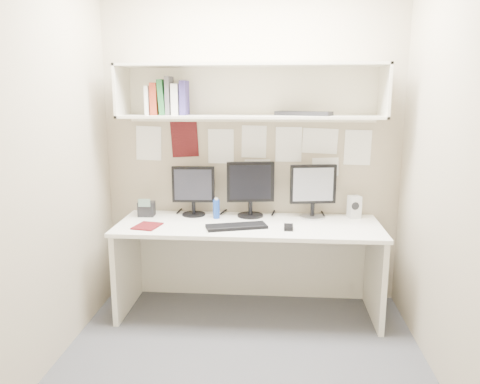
# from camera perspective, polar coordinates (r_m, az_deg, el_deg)

# --- Properties ---
(floor) EXTENTS (2.40, 2.00, 0.01)m
(floor) POSITION_cam_1_polar(r_m,az_deg,el_deg) (3.27, 0.29, -19.39)
(floor) COLOR #434448
(floor) RESTS_ON ground
(wall_back) EXTENTS (2.40, 0.02, 2.60)m
(wall_back) POSITION_cam_1_polar(r_m,az_deg,el_deg) (3.82, 1.42, 5.87)
(wall_back) COLOR tan
(wall_back) RESTS_ON ground
(wall_front) EXTENTS (2.40, 0.02, 2.60)m
(wall_front) POSITION_cam_1_polar(r_m,az_deg,el_deg) (1.85, -1.96, -0.63)
(wall_front) COLOR tan
(wall_front) RESTS_ON ground
(wall_left) EXTENTS (0.02, 2.00, 2.60)m
(wall_left) POSITION_cam_1_polar(r_m,az_deg,el_deg) (3.15, -22.06, 3.72)
(wall_left) COLOR tan
(wall_left) RESTS_ON ground
(wall_right) EXTENTS (0.02, 2.00, 2.60)m
(wall_right) POSITION_cam_1_polar(r_m,az_deg,el_deg) (2.99, 23.94, 3.17)
(wall_right) COLOR tan
(wall_right) RESTS_ON ground
(desk) EXTENTS (2.00, 0.70, 0.73)m
(desk) POSITION_cam_1_polar(r_m,az_deg,el_deg) (3.70, 1.04, -9.27)
(desk) COLOR white
(desk) RESTS_ON floor
(overhead_hutch) EXTENTS (2.00, 0.38, 0.40)m
(overhead_hutch) POSITION_cam_1_polar(r_m,az_deg,el_deg) (3.66, 1.33, 12.19)
(overhead_hutch) COLOR silver
(overhead_hutch) RESTS_ON wall_back
(pinned_papers) EXTENTS (1.92, 0.01, 0.48)m
(pinned_papers) POSITION_cam_1_polar(r_m,az_deg,el_deg) (3.82, 1.41, 5.11)
(pinned_papers) COLOR white
(pinned_papers) RESTS_ON wall_back
(monitor_left) EXTENTS (0.34, 0.19, 0.40)m
(monitor_left) POSITION_cam_1_polar(r_m,az_deg,el_deg) (3.80, -5.70, 0.46)
(monitor_left) COLOR black
(monitor_left) RESTS_ON desk
(monitor_center) EXTENTS (0.38, 0.21, 0.44)m
(monitor_center) POSITION_cam_1_polar(r_m,az_deg,el_deg) (3.74, 1.29, 0.66)
(monitor_center) COLOR black
(monitor_center) RESTS_ON desk
(monitor_right) EXTENTS (0.37, 0.20, 0.43)m
(monitor_right) POSITION_cam_1_polar(r_m,az_deg,el_deg) (3.75, 8.89, 0.42)
(monitor_right) COLOR #A5A5AA
(monitor_right) RESTS_ON desk
(keyboard) EXTENTS (0.47, 0.28, 0.02)m
(keyboard) POSITION_cam_1_polar(r_m,az_deg,el_deg) (3.46, -0.43, -4.22)
(keyboard) COLOR black
(keyboard) RESTS_ON desk
(mouse) EXTENTS (0.07, 0.11, 0.03)m
(mouse) POSITION_cam_1_polar(r_m,az_deg,el_deg) (3.43, 5.93, -4.31)
(mouse) COLOR black
(mouse) RESTS_ON desk
(speaker) EXTENTS (0.11, 0.11, 0.18)m
(speaker) POSITION_cam_1_polar(r_m,az_deg,el_deg) (3.83, 13.76, -1.76)
(speaker) COLOR beige
(speaker) RESTS_ON desk
(blue_bottle) EXTENTS (0.05, 0.05, 0.17)m
(blue_bottle) POSITION_cam_1_polar(r_m,az_deg,el_deg) (3.71, -2.90, -2.05)
(blue_bottle) COLOR navy
(blue_bottle) RESTS_ON desk
(maroon_notebook) EXTENTS (0.21, 0.24, 0.01)m
(maroon_notebook) POSITION_cam_1_polar(r_m,az_deg,el_deg) (3.55, -11.24, -4.09)
(maroon_notebook) COLOR #520E11
(maroon_notebook) RESTS_ON desk
(desk_phone) EXTENTS (0.13, 0.12, 0.15)m
(desk_phone) POSITION_cam_1_polar(r_m,az_deg,el_deg) (3.86, -11.33, -2.01)
(desk_phone) COLOR black
(desk_phone) RESTS_ON desk
(book_stack) EXTENTS (0.31, 0.18, 0.29)m
(book_stack) POSITION_cam_1_polar(r_m,az_deg,el_deg) (3.71, -8.80, 11.23)
(book_stack) COLOR white
(book_stack) RESTS_ON overhead_hutch
(hutch_tray) EXTENTS (0.45, 0.30, 0.03)m
(hutch_tray) POSITION_cam_1_polar(r_m,az_deg,el_deg) (3.62, 7.78, 9.48)
(hutch_tray) COLOR black
(hutch_tray) RESTS_ON overhead_hutch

